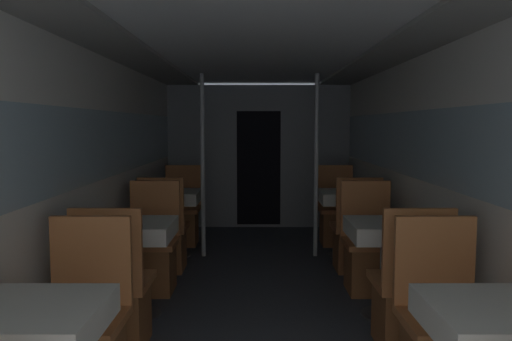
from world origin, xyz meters
The scene contains 20 objects.
wall_left centered at (-1.36, 2.77, 1.08)m, with size 0.05×8.34×2.09m.
wall_right centered at (1.36, 2.77, 1.08)m, with size 0.05×8.34×2.09m.
ceiling_panel centered at (0.00, 2.77, 2.13)m, with size 2.71×8.34×0.07m.
bulkhead_far centered at (0.00, 6.03, 1.04)m, with size 2.66×0.09×2.09m.
dining_table_left_0 centered at (-0.98, 0.73, 0.64)m, with size 0.59×0.59×0.75m.
dining_table_left_1 centered at (-0.98, 2.54, 0.64)m, with size 0.59×0.59×0.75m.
chair_left_near_1 centered at (-0.98, 1.95, 0.30)m, with size 0.46×0.46×0.99m.
chair_left_far_1 centered at (-0.98, 3.13, 0.30)m, with size 0.46×0.46×0.99m.
dining_table_left_2 centered at (-0.98, 4.35, 0.64)m, with size 0.59×0.59×0.75m.
chair_left_near_2 centered at (-0.98, 3.77, 0.30)m, with size 0.46×0.46×0.99m.
chair_left_far_2 centered at (-0.98, 4.94, 0.30)m, with size 0.46×0.46×0.99m.
support_pole_left_2 centered at (-0.65, 4.35, 1.04)m, with size 0.05×0.05×2.09m.
dining_table_right_0 centered at (0.98, 0.73, 0.64)m, with size 0.59×0.59×0.75m.
dining_table_right_1 centered at (0.98, 2.54, 0.64)m, with size 0.59×0.59×0.75m.
chair_right_near_1 centered at (0.98, 1.95, 0.30)m, with size 0.46×0.46×0.99m.
chair_right_far_1 centered at (0.98, 3.13, 0.30)m, with size 0.46×0.46×0.99m.
dining_table_right_2 centered at (0.98, 4.35, 0.64)m, with size 0.59×0.59×0.75m.
chair_right_near_2 centered at (0.98, 3.77, 0.30)m, with size 0.46×0.46×0.99m.
chair_right_far_2 centered at (0.98, 4.94, 0.30)m, with size 0.46×0.46×0.99m.
support_pole_right_2 centered at (0.65, 4.35, 1.04)m, with size 0.05×0.05×2.09m.
Camera 1 is at (-0.04, -1.30, 1.51)m, focal length 35.00 mm.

